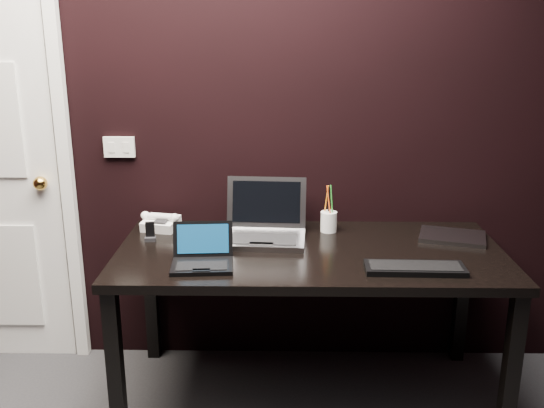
{
  "coord_description": "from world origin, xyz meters",
  "views": [
    {
      "loc": [
        0.17,
        -1.11,
        1.69
      ],
      "look_at": [
        0.13,
        1.35,
        0.96
      ],
      "focal_mm": 40.0,
      "sensor_mm": 36.0,
      "label": 1
    }
  ],
  "objects_px": {
    "desk": "(310,266)",
    "mobile_phone": "(150,234)",
    "desk_phone": "(161,223)",
    "pen_cup": "(329,221)",
    "silver_laptop": "(264,229)",
    "closed_laptop": "(452,237)",
    "ext_keyboard": "(415,268)",
    "netbook": "(202,258)"
  },
  "relations": [
    {
      "from": "desk",
      "to": "pen_cup",
      "type": "relative_size",
      "value": 7.43
    },
    {
      "from": "mobile_phone",
      "to": "pen_cup",
      "type": "height_order",
      "value": "pen_cup"
    },
    {
      "from": "desk_phone",
      "to": "pen_cup",
      "type": "xyz_separation_m",
      "value": [
        0.81,
        -0.01,
        0.02
      ]
    },
    {
      "from": "pen_cup",
      "to": "silver_laptop",
      "type": "bearing_deg",
      "value": -160.08
    },
    {
      "from": "ext_keyboard",
      "to": "pen_cup",
      "type": "bearing_deg",
      "value": 122.77
    },
    {
      "from": "mobile_phone",
      "to": "desk_phone",
      "type": "bearing_deg",
      "value": 83.02
    },
    {
      "from": "ext_keyboard",
      "to": "desk_phone",
      "type": "xyz_separation_m",
      "value": [
        -1.12,
        0.5,
        0.02
      ]
    },
    {
      "from": "desk",
      "to": "netbook",
      "type": "height_order",
      "value": "netbook"
    },
    {
      "from": "ext_keyboard",
      "to": "closed_laptop",
      "type": "height_order",
      "value": "ext_keyboard"
    },
    {
      "from": "desk",
      "to": "netbook",
      "type": "bearing_deg",
      "value": -156.92
    },
    {
      "from": "netbook",
      "to": "mobile_phone",
      "type": "distance_m",
      "value": 0.41
    },
    {
      "from": "desk",
      "to": "closed_laptop",
      "type": "distance_m",
      "value": 0.69
    },
    {
      "from": "desk",
      "to": "desk_phone",
      "type": "relative_size",
      "value": 8.55
    },
    {
      "from": "silver_laptop",
      "to": "closed_laptop",
      "type": "relative_size",
      "value": 1.16
    },
    {
      "from": "desk_phone",
      "to": "pen_cup",
      "type": "relative_size",
      "value": 0.87
    },
    {
      "from": "ext_keyboard",
      "to": "closed_laptop",
      "type": "distance_m",
      "value": 0.47
    },
    {
      "from": "desk",
      "to": "desk_phone",
      "type": "height_order",
      "value": "desk_phone"
    },
    {
      "from": "desk",
      "to": "desk_phone",
      "type": "bearing_deg",
      "value": 159.87
    },
    {
      "from": "ext_keyboard",
      "to": "closed_laptop",
      "type": "relative_size",
      "value": 1.18
    },
    {
      "from": "netbook",
      "to": "silver_laptop",
      "type": "xyz_separation_m",
      "value": [
        0.24,
        0.33,
        0.02
      ]
    },
    {
      "from": "silver_laptop",
      "to": "desk_phone",
      "type": "xyz_separation_m",
      "value": [
        -0.5,
        0.12,
        -0.01
      ]
    },
    {
      "from": "desk",
      "to": "mobile_phone",
      "type": "xyz_separation_m",
      "value": [
        -0.73,
        0.11,
        0.11
      ]
    },
    {
      "from": "closed_laptop",
      "to": "pen_cup",
      "type": "bearing_deg",
      "value": 170.42
    },
    {
      "from": "desk_phone",
      "to": "pen_cup",
      "type": "bearing_deg",
      "value": -1.0
    },
    {
      "from": "netbook",
      "to": "pen_cup",
      "type": "height_order",
      "value": "pen_cup"
    },
    {
      "from": "netbook",
      "to": "ext_keyboard",
      "type": "relative_size",
      "value": 0.66
    },
    {
      "from": "desk",
      "to": "pen_cup",
      "type": "xyz_separation_m",
      "value": [
        0.1,
        0.25,
        0.13
      ]
    },
    {
      "from": "desk",
      "to": "mobile_phone",
      "type": "height_order",
      "value": "mobile_phone"
    },
    {
      "from": "closed_laptop",
      "to": "pen_cup",
      "type": "xyz_separation_m",
      "value": [
        -0.57,
        0.1,
        0.04
      ]
    },
    {
      "from": "desk",
      "to": "silver_laptop",
      "type": "height_order",
      "value": "silver_laptop"
    },
    {
      "from": "closed_laptop",
      "to": "mobile_phone",
      "type": "relative_size",
      "value": 3.95
    },
    {
      "from": "silver_laptop",
      "to": "ext_keyboard",
      "type": "relative_size",
      "value": 0.98
    },
    {
      "from": "ext_keyboard",
      "to": "mobile_phone",
      "type": "distance_m",
      "value": 1.19
    },
    {
      "from": "desk_phone",
      "to": "closed_laptop",
      "type": "bearing_deg",
      "value": -4.56
    },
    {
      "from": "ext_keyboard",
      "to": "netbook",
      "type": "bearing_deg",
      "value": 176.93
    },
    {
      "from": "desk",
      "to": "silver_laptop",
      "type": "relative_size",
      "value": 4.29
    },
    {
      "from": "netbook",
      "to": "ext_keyboard",
      "type": "xyz_separation_m",
      "value": [
        0.86,
        -0.05,
        -0.02
      ]
    },
    {
      "from": "netbook",
      "to": "ext_keyboard",
      "type": "height_order",
      "value": "netbook"
    },
    {
      "from": "netbook",
      "to": "pen_cup",
      "type": "distance_m",
      "value": 0.7
    },
    {
      "from": "desk",
      "to": "silver_laptop",
      "type": "distance_m",
      "value": 0.28
    },
    {
      "from": "ext_keyboard",
      "to": "pen_cup",
      "type": "relative_size",
      "value": 1.76
    },
    {
      "from": "pen_cup",
      "to": "closed_laptop",
      "type": "bearing_deg",
      "value": -9.58
    }
  ]
}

